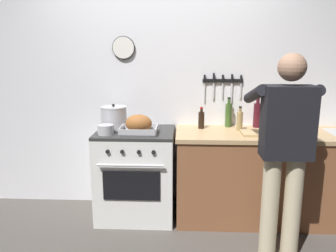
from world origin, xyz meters
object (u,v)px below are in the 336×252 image
Objects in this scene: bottle_cooking_oil at (309,121)px; bottle_olive_oil at (228,115)px; roasting_pan at (139,125)px; bottle_wine_red at (257,114)px; person_cook at (285,145)px; stove at (136,174)px; cutting_board at (260,133)px; saucepan at (106,130)px; stock_pot at (114,118)px; bottle_vinegar at (240,121)px; bottle_soy_sauce at (201,120)px.

bottle_cooking_oil is 0.87× the size of bottle_olive_oil.
bottle_wine_red is (1.18, 0.33, 0.05)m from roasting_pan.
person_cook is at bearing -23.53° from roasting_pan.
bottle_olive_oil is (0.94, 0.23, 0.58)m from stove.
bottle_wine_red reaches higher than cutting_board.
saucepan is (-0.31, -0.05, -0.04)m from roasting_pan.
bottle_cooking_oil is at bearing -1.19° from stock_pot.
bottle_wine_red is at bearing 5.64° from stock_pot.
stock_pot is 1.72× the size of saucepan.
person_cook reaches higher than cutting_board.
roasting_pan is at bearing -33.75° from stock_pot.
person_cook is at bearing -17.56° from saucepan.
stock_pot is 1.92m from bottle_cooking_oil.
bottle_vinegar is (-0.20, -0.16, -0.03)m from bottle_wine_red.
roasting_pan is at bearing -164.43° from bottle_wine_red.
bottle_wine_red reaches higher than stock_pot.
bottle_olive_oil is 0.30m from bottle_soy_sauce.
stock_pot is at bearing -172.65° from bottle_olive_oil.
bottle_wine_red is at bearing 38.60° from bottle_vinegar.
person_cook is at bearing -83.06° from cutting_board.
person_cook is at bearing -26.62° from stove.
roasting_pan reaches higher than stove.
stove is 0.54× the size of person_cook.
bottle_soy_sauce is 0.38m from bottle_vinegar.
bottle_soy_sauce is at bearing 43.02° from person_cook.
stove is at bearing 176.13° from cutting_board.
person_cook is at bearing -25.57° from stock_pot.
saucepan is at bearing -162.34° from bottle_soy_sauce.
stove is at bearing -168.16° from bottle_soy_sauce.
stock_pot is 1.20× the size of bottle_soy_sauce.
person_cook is 6.33× the size of stock_pot.
stock_pot is 0.24m from saucepan.
person_cook reaches higher than roasting_pan.
person_cook is 0.93m from bottle_olive_oil.
roasting_pan is (0.05, -0.11, 0.53)m from stove.
bottle_olive_oil is (0.89, 0.34, 0.05)m from roasting_pan.
bottle_wine_red reaches higher than bottle_vinegar.
stock_pot is 0.85× the size of bottle_olive_oil.
bottle_cooking_oil is at bearing -27.14° from person_cook.
person_cook is at bearing -51.50° from bottle_soy_sauce.
bottle_wine_red is 1.31× the size of bottle_vinegar.
stock_pot is 1.46m from bottle_wine_red.
cutting_board is (1.46, 0.07, -0.04)m from saucepan.
bottle_olive_oil is 1.27× the size of bottle_vinegar.
bottle_olive_oil is (1.17, 0.15, 0.01)m from stock_pot.
stock_pot reaches higher than roasting_pan.
stove is 1.17m from bottle_vinegar.
bottle_vinegar reaches higher than roasting_pan.
bottle_cooking_oil is (1.92, -0.04, -0.00)m from stock_pot.
person_cook reaches higher than bottle_cooking_oil.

